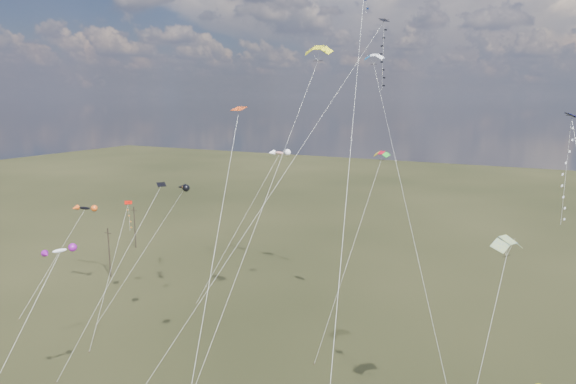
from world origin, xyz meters
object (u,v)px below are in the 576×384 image
at_px(diamond_black_high, 369,73).
at_px(parafoil_yellow, 318,49).
at_px(utility_pole_near, 109,252).
at_px(utility_pole_far, 135,227).
at_px(novelty_black_orange, 84,208).

bearing_deg(diamond_black_high, parafoil_yellow, -147.27).
xyz_separation_m(utility_pole_near, utility_pole_far, (-8.00, 14.00, 0.00)).
bearing_deg(novelty_black_orange, diamond_black_high, 2.01).
distance_m(utility_pole_near, utility_pole_far, 16.12).
bearing_deg(utility_pole_far, parafoil_yellow, -25.77).
bearing_deg(utility_pole_far, novelty_black_orange, -60.83).
distance_m(utility_pole_near, parafoil_yellow, 49.84).
bearing_deg(utility_pole_far, diamond_black_high, -21.27).
relative_size(utility_pole_far, diamond_black_high, 0.22).
xyz_separation_m(parafoil_yellow, novelty_black_orange, (-35.62, 1.38, -19.74)).
bearing_deg(diamond_black_high, utility_pole_far, 158.73).
distance_m(parafoil_yellow, novelty_black_orange, 40.75).
bearing_deg(parafoil_yellow, utility_pole_far, 154.23).
bearing_deg(diamond_black_high, utility_pole_near, 171.92).
relative_size(utility_pole_near, parafoil_yellow, 0.24).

